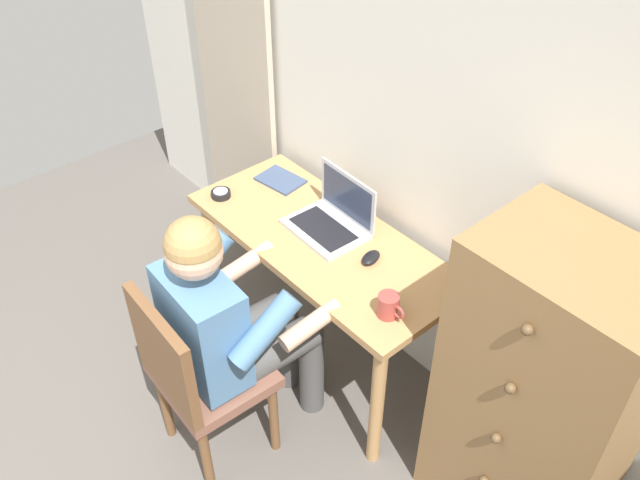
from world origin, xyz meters
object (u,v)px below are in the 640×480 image
desk (322,258)px  computer_mouse (371,258)px  coffee_mug (389,306)px  chair (196,373)px  notebook_pad (281,180)px  laptop (333,218)px  person_seated (232,319)px  dresser (539,399)px  desk_clock (221,194)px

desk → computer_mouse: bearing=11.5°
computer_mouse → coffee_mug: size_ratio=0.83×
chair → notebook_pad: chair is taller
laptop → notebook_pad: laptop is taller
chair → notebook_pad: size_ratio=4.23×
laptop → person_seated: bearing=-79.2°
computer_mouse → coffee_mug: bearing=-46.9°
dresser → chair: 1.26m
desk → coffee_mug: 0.54m
laptop → desk_clock: (-0.50, -0.24, -0.04)m
desk → chair: 0.73m
dresser → coffee_mug: bearing=-162.5°
desk → coffee_mug: bearing=-13.0°
desk → person_seated: (0.09, -0.54, 0.06)m
notebook_pad → coffee_mug: size_ratio=1.75×
chair → computer_mouse: bearing=78.6°
computer_mouse → desk_clock: bearing=-179.4°
computer_mouse → desk_clock: computer_mouse is taller
desk_clock → coffee_mug: coffee_mug is taller
person_seated → notebook_pad: 0.85m
computer_mouse → desk_clock: (-0.77, -0.21, -0.00)m
chair → coffee_mug: (0.42, 0.60, 0.29)m
desk → computer_mouse: (0.24, 0.05, 0.13)m
dresser → notebook_pad: dresser is taller
dresser → desk_clock: 1.61m
dresser → laptop: (-1.09, 0.02, 0.15)m
desk_clock → notebook_pad: size_ratio=0.43×
coffee_mug → notebook_pad: bearing=165.8°
dresser → notebook_pad: 1.51m
person_seated → notebook_pad: size_ratio=5.75×
notebook_pad → coffee_mug: coffee_mug is taller
laptop → notebook_pad: 0.43m
chair → computer_mouse: (0.16, 0.77, 0.25)m
dresser → desk_clock: bearing=-172.2°
desk_clock → notebook_pad: bearing=74.1°
notebook_pad → person_seated: bearing=-59.1°
dresser → desk: bearing=-176.7°
desk_clock → coffee_mug: (1.03, 0.04, 0.03)m
chair → desk_clock: 0.87m
desk → dresser: bearing=3.3°
computer_mouse → desk_clock: 0.79m
person_seated → computer_mouse: size_ratio=12.07×
laptop → notebook_pad: (-0.42, 0.05, -0.05)m
laptop → dresser: bearing=-0.9°
desk → dresser: 1.07m
coffee_mug → desk: bearing=167.0°
desk → computer_mouse: 0.28m
person_seated → desk: bearing=100.0°
laptop → coffee_mug: bearing=-20.2°
desk → desk_clock: desk_clock is taller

